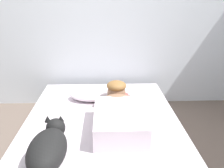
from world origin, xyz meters
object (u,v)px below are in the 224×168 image
(person_lying, at_px, (118,112))
(dog, at_px, (48,147))
(pillow, at_px, (94,94))
(bed, at_px, (102,137))
(cell_phone, at_px, (114,114))
(coffee_cup, at_px, (125,97))

(person_lying, distance_m, dog, 0.73)
(pillow, xyz_separation_m, person_lying, (0.24, -0.54, 0.05))
(bed, height_order, cell_phone, cell_phone)
(coffee_cup, bearing_deg, dog, -121.06)
(pillow, bearing_deg, person_lying, -66.19)
(bed, relative_size, person_lying, 2.25)
(bed, xyz_separation_m, cell_phone, (0.12, 0.13, 0.16))
(person_lying, bearing_deg, bed, 172.15)
(person_lying, xyz_separation_m, coffee_cup, (0.10, 0.49, -0.07))
(person_lying, bearing_deg, coffee_cup, 78.97)
(pillow, bearing_deg, bed, -79.87)
(person_lying, bearing_deg, pillow, 113.81)
(coffee_cup, bearing_deg, person_lying, -101.03)
(pillow, bearing_deg, dog, -104.35)
(pillow, relative_size, person_lying, 0.57)
(coffee_cup, height_order, cell_phone, coffee_cup)
(coffee_cup, bearing_deg, bed, -117.22)
(bed, bearing_deg, dog, -124.19)
(bed, distance_m, cell_phone, 0.24)
(pillow, xyz_separation_m, cell_phone, (0.21, -0.39, -0.05))
(pillow, height_order, person_lying, person_lying)
(pillow, distance_m, person_lying, 0.60)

